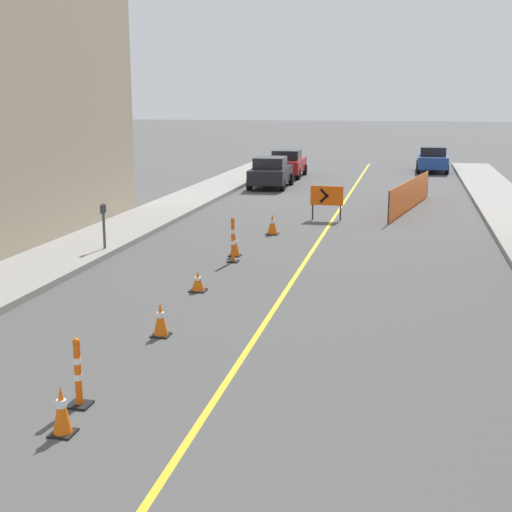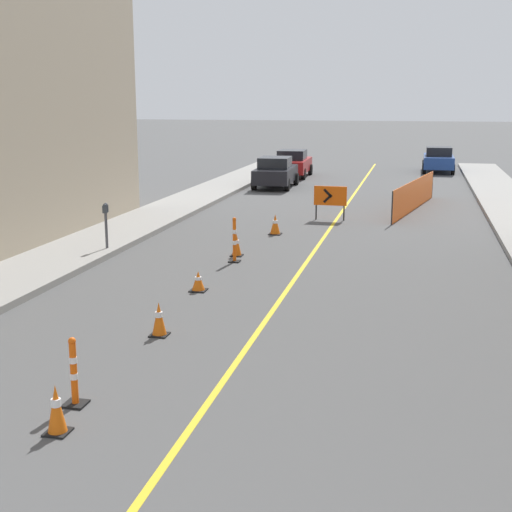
{
  "view_description": "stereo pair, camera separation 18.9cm",
  "coord_description": "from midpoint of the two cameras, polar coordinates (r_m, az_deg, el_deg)",
  "views": [
    {
      "loc": [
        2.77,
        -0.43,
        4.55
      ],
      "look_at": [
        -0.58,
        15.19,
        1.0
      ],
      "focal_mm": 50.0,
      "sensor_mm": 36.0,
      "label": 1
    },
    {
      "loc": [
        2.95,
        -0.39,
        4.55
      ],
      "look_at": [
        -0.58,
        15.19,
        1.0
      ],
      "focal_mm": 50.0,
      "sensor_mm": 36.0,
      "label": 2
    }
  ],
  "objects": [
    {
      "name": "lane_stripe",
      "position": [
        26.37,
        5.7,
        2.53
      ],
      "size": [
        0.12,
        50.82,
        0.01
      ],
      "color": "gold",
      "rests_on": "ground_plane"
    },
    {
      "name": "arrow_barricade_primary",
      "position": [
        27.25,
        5.48,
        4.75
      ],
      "size": [
        1.25,
        0.11,
        1.3
      ],
      "rotation": [
        0.0,
        0.0,
        -0.03
      ],
      "color": "#EF560C",
      "rests_on": "ground_plane"
    },
    {
      "name": "parking_meter_far_curb",
      "position": [
        21.57,
        -12.32,
        3.1
      ],
      "size": [
        0.12,
        0.11,
        1.36
      ],
      "color": "#4C4C51",
      "rests_on": "sidewalk_left"
    },
    {
      "name": "sidewalk_left",
      "position": [
        27.95,
        -8.45,
        3.19
      ],
      "size": [
        2.46,
        50.82,
        0.17
      ],
      "color": "gray",
      "rests_on": "ground_plane"
    },
    {
      "name": "traffic_cone_third",
      "position": [
        14.06,
        -8.03,
        -5.05
      ],
      "size": [
        0.35,
        0.35,
        0.68
      ],
      "color": "black",
      "rests_on": "ground_plane"
    },
    {
      "name": "traffic_cone_farthest",
      "position": [
        24.3,
        1.1,
        2.54
      ],
      "size": [
        0.43,
        0.43,
        0.69
      ],
      "color": "black",
      "rests_on": "ground_plane"
    },
    {
      "name": "parked_car_curb_mid",
      "position": [
        42.34,
        2.39,
        7.42
      ],
      "size": [
        1.95,
        4.35,
        1.59
      ],
      "rotation": [
        0.0,
        0.0,
        0.03
      ],
      "color": "maroon",
      "rests_on": "ground_plane"
    },
    {
      "name": "parked_car_curb_near",
      "position": [
        37.19,
        1.04,
        6.73
      ],
      "size": [
        1.98,
        4.37,
        1.59
      ],
      "rotation": [
        0.0,
        0.0,
        0.04
      ],
      "color": "black",
      "rests_on": "ground_plane"
    },
    {
      "name": "delineator_post_front",
      "position": [
        11.17,
        -14.51,
        -9.38
      ],
      "size": [
        0.33,
        0.33,
        1.08
      ],
      "color": "black",
      "rests_on": "ground_plane"
    },
    {
      "name": "parking_meter_near_curb",
      "position": [
        21.5,
        -12.4,
        3.05
      ],
      "size": [
        0.12,
        0.11,
        1.34
      ],
      "color": "#4C4C51",
      "rests_on": "sidewalk_left"
    },
    {
      "name": "traffic_cone_fifth",
      "position": [
        20.94,
        -1.97,
        0.89
      ],
      "size": [
        0.35,
        0.35,
        0.67
      ],
      "color": "black",
      "rests_on": "ground_plane"
    },
    {
      "name": "parked_car_curb_far",
      "position": [
        46.49,
        13.82,
        7.53
      ],
      "size": [
        1.93,
        4.31,
        1.59
      ],
      "rotation": [
        0.0,
        0.0,
        0.0
      ],
      "color": "navy",
      "rests_on": "ground_plane"
    },
    {
      "name": "traffic_cone_fourth",
      "position": [
        17.2,
        -4.98,
        -2.04
      ],
      "size": [
        0.39,
        0.39,
        0.49
      ],
      "color": "black",
      "rests_on": "ground_plane"
    },
    {
      "name": "delineator_post_rear",
      "position": [
        20.13,
        -2.13,
        1.08
      ],
      "size": [
        0.31,
        0.31,
        1.28
      ],
      "color": "black",
      "rests_on": "ground_plane"
    },
    {
      "name": "traffic_cone_second",
      "position": [
        10.38,
        -15.8,
        -11.8
      ],
      "size": [
        0.33,
        0.33,
        0.72
      ],
      "color": "black",
      "rests_on": "ground_plane"
    },
    {
      "name": "safety_mesh_fence",
      "position": [
        30.47,
        12.07,
        4.83
      ],
      "size": [
        1.59,
        7.91,
        1.24
      ],
      "rotation": [
        0.0,
        0.0,
        1.38
      ],
      "color": "#EF560C",
      "rests_on": "ground_plane"
    }
  ]
}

